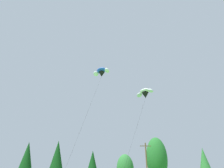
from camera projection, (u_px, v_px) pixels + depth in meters
The scene contains 8 objects.
treeline_tree_b at pixel (26, 160), 50.94m from camera, with size 4.17×4.17×11.69m.
treeline_tree_c at pixel (57, 159), 52.81m from camera, with size 4.31×4.31×12.30m.
treeline_tree_d at pixel (92, 166), 52.72m from camera, with size 3.77×3.77×9.88m.
treeline_tree_f at pixel (157, 158), 54.66m from camera, with size 5.43×5.43×13.46m.
treeline_tree_g at pixel (205, 164), 51.63m from camera, with size 3.89×3.89×10.42m.
utility_pole at pixel (147, 167), 39.47m from camera, with size 2.20×0.26×9.57m.
parafoil_kite_high_blue_white at pixel (101, 72), 42.73m from camera, with size 5.87×14.72×22.29m.
parafoil_kite_mid_white at pixel (145, 93), 31.19m from camera, with size 6.21×9.53×14.17m.
Camera 1 is at (-1.73, -3.08, 2.73)m, focal length 33.56 mm.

